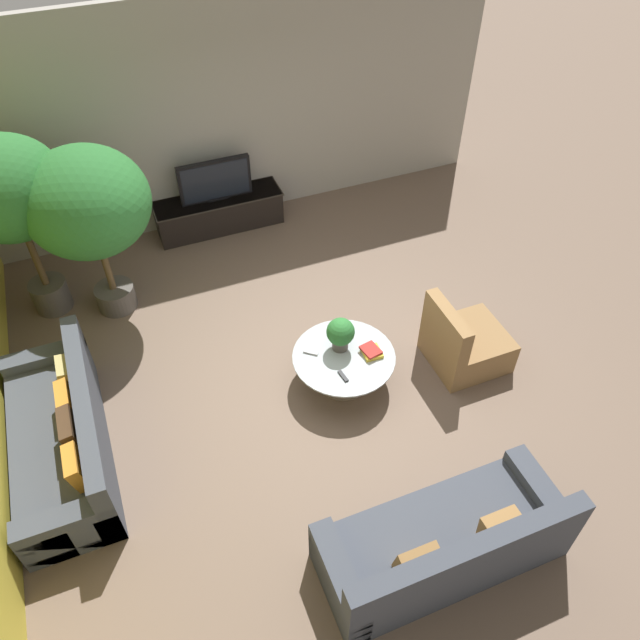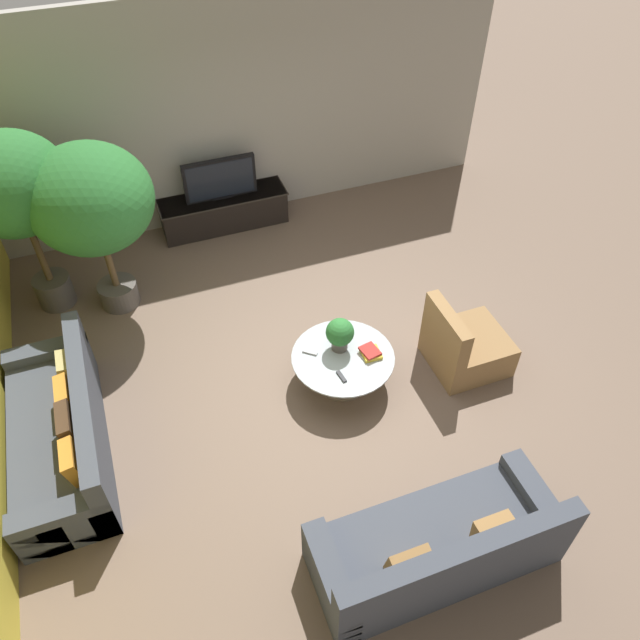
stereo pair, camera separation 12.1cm
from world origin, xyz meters
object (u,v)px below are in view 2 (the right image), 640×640
object	(u,v)px
couch_by_wall	(63,433)
potted_palm_tall	(14,189)
couch_near_entry	(438,547)
potted_palm_corner	(91,202)
potted_plant_tabletop	(340,334)
armchair_wicker	(464,346)
media_console	(224,211)
television	(220,179)
coffee_table	(343,363)

from	to	relation	value
couch_by_wall	potted_palm_tall	bearing A→B (deg)	178.97
couch_near_entry	potted_palm_corner	xyz separation A→B (m)	(-2.08, 4.29, 1.19)
potted_palm_corner	potted_plant_tabletop	xyz separation A→B (m)	(2.11, -1.99, -0.87)
armchair_wicker	media_console	bearing A→B (deg)	27.92
media_console	potted_plant_tabletop	world-z (taller)	potted_plant_tabletop
potted_palm_tall	armchair_wicker	bearing A→B (deg)	-32.22
television	potted_plant_tabletop	bearing A→B (deg)	-80.82
television	potted_palm_corner	size ratio (longest dim) A/B	0.47
media_console	television	distance (m)	0.51
media_console	armchair_wicker	distance (m)	3.91
coffee_table	potted_plant_tabletop	distance (m)	0.36
couch_by_wall	potted_palm_tall	distance (m)	2.65
couch_by_wall	potted_palm_corner	bearing A→B (deg)	159.16
media_console	coffee_table	distance (m)	3.26
couch_near_entry	armchair_wicker	size ratio (longest dim) A/B	2.43
television	potted_plant_tabletop	size ratio (longest dim) A/B	2.51
armchair_wicker	potted_palm_tall	size ratio (longest dim) A/B	0.38
potted_palm_corner	potted_palm_tall	bearing A→B (deg)	159.15
armchair_wicker	potted_palm_corner	size ratio (longest dim) A/B	0.41
coffee_table	couch_by_wall	world-z (taller)	couch_by_wall
couch_by_wall	couch_near_entry	world-z (taller)	same
coffee_table	armchair_wicker	bearing A→B (deg)	-9.89
couch_by_wall	armchair_wicker	bearing A→B (deg)	85.45
television	coffee_table	bearing A→B (deg)	-81.34
couch_by_wall	potted_plant_tabletop	distance (m)	2.89
coffee_table	television	bearing A→B (deg)	98.66
coffee_table	couch_near_entry	size ratio (longest dim) A/B	0.52
couch_by_wall	armchair_wicker	size ratio (longest dim) A/B	2.50
couch_near_entry	armchair_wicker	world-z (taller)	armchair_wicker
coffee_table	potted_palm_tall	xyz separation A→B (m)	(-2.82, 2.39, 1.35)
coffee_table	potted_palm_tall	distance (m)	3.94
potted_palm_tall	potted_palm_corner	xyz separation A→B (m)	(0.73, -0.28, -0.15)
potted_palm_tall	potted_palm_corner	distance (m)	0.79
couch_near_entry	potted_palm_tall	bearing A→B (deg)	-58.39
armchair_wicker	potted_palm_corner	distance (m)	4.33
armchair_wicker	potted_palm_tall	bearing A→B (deg)	57.78
coffee_table	potted_palm_corner	xyz separation A→B (m)	(-2.10, 2.11, 1.20)
media_console	couch_by_wall	world-z (taller)	couch_by_wall
potted_palm_tall	potted_palm_corner	world-z (taller)	potted_palm_tall
couch_near_entry	potted_palm_corner	distance (m)	4.91
potted_palm_tall	couch_by_wall	bearing A→B (deg)	-91.03
potted_palm_corner	coffee_table	bearing A→B (deg)	-45.22
media_console	potted_palm_tall	size ratio (longest dim) A/B	0.78
couch_near_entry	potted_palm_tall	world-z (taller)	potted_palm_tall
couch_near_entry	potted_plant_tabletop	size ratio (longest dim) A/B	5.35
couch_near_entry	armchair_wicker	distance (m)	2.37
armchair_wicker	potted_plant_tabletop	bearing A→B (deg)	74.87
media_console	potted_plant_tabletop	size ratio (longest dim) A/B	4.50
coffee_table	couch_near_entry	bearing A→B (deg)	-90.42
couch_near_entry	potted_plant_tabletop	bearing A→B (deg)	-90.64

